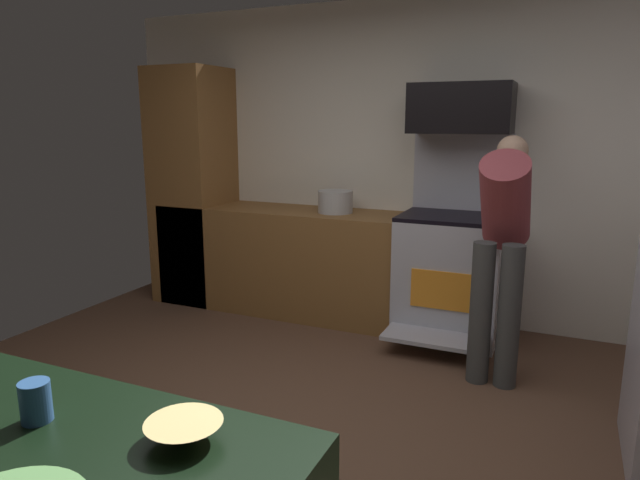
# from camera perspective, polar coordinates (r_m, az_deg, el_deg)

# --- Properties ---
(ground_plane) EXTENTS (5.20, 4.80, 0.02)m
(ground_plane) POSITION_cam_1_polar(r_m,az_deg,el_deg) (3.06, -4.58, -20.74)
(ground_plane) COLOR brown
(wall_back) EXTENTS (5.20, 0.12, 2.60)m
(wall_back) POSITION_cam_1_polar(r_m,az_deg,el_deg) (4.77, 8.77, 7.77)
(wall_back) COLOR silver
(wall_back) RESTS_ON ground
(lower_cabinet_run) EXTENTS (2.40, 0.60, 0.90)m
(lower_cabinet_run) POSITION_cam_1_polar(r_m,az_deg,el_deg) (4.89, -2.91, -2.10)
(lower_cabinet_run) COLOR brown
(lower_cabinet_run) RESTS_ON ground
(cabinet_column) EXTENTS (0.60, 0.60, 2.10)m
(cabinet_column) POSITION_cam_1_polar(r_m,az_deg,el_deg) (5.31, -12.70, 5.33)
(cabinet_column) COLOR brown
(cabinet_column) RESTS_ON ground
(oven_range) EXTENTS (0.76, 0.95, 1.55)m
(oven_range) POSITION_cam_1_polar(r_m,az_deg,el_deg) (4.44, 13.11, -3.06)
(oven_range) COLOR silver
(oven_range) RESTS_ON ground
(microwave) EXTENTS (0.74, 0.38, 0.36)m
(microwave) POSITION_cam_1_polar(r_m,az_deg,el_deg) (4.38, 14.12, 12.82)
(microwave) COLOR black
(microwave) RESTS_ON oven_range
(person_cook) EXTENTS (0.31, 0.62, 1.55)m
(person_cook) POSITION_cam_1_polar(r_m,az_deg,el_deg) (3.70, 17.98, 0.14)
(person_cook) COLOR #404040
(person_cook) RESTS_ON ground
(mixing_bowl_small) EXTENTS (0.19, 0.19, 0.05)m
(mixing_bowl_small) POSITION_cam_1_polar(r_m,az_deg,el_deg) (1.44, -13.61, -18.32)
(mixing_bowl_small) COLOR #E2C67B
(mixing_bowl_small) RESTS_ON counter_island
(mug_coffee) EXTENTS (0.08, 0.08, 0.11)m
(mug_coffee) POSITION_cam_1_polar(r_m,az_deg,el_deg) (1.64, -26.88, -14.40)
(mug_coffee) COLOR #2B5285
(mug_coffee) RESTS_ON counter_island
(stock_pot) EXTENTS (0.29, 0.29, 0.18)m
(stock_pot) POSITION_cam_1_polar(r_m,az_deg,el_deg) (4.62, 1.57, 3.91)
(stock_pot) COLOR #BBBABC
(stock_pot) RESTS_ON lower_cabinet_run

